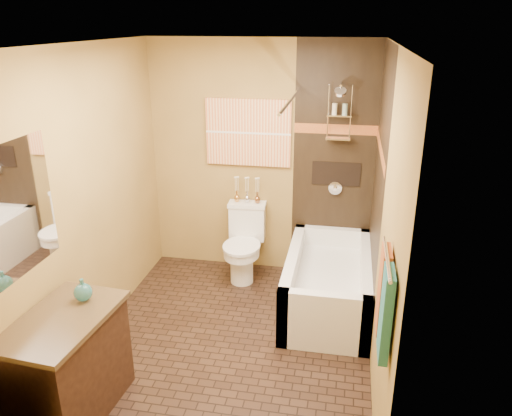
% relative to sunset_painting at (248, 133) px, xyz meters
% --- Properties ---
extents(floor, '(3.00, 3.00, 0.00)m').
position_rel_sunset_painting_xyz_m(floor, '(0.13, -1.48, -1.55)').
color(floor, black).
rests_on(floor, ground).
extents(wall_left, '(0.02, 3.00, 2.50)m').
position_rel_sunset_painting_xyz_m(wall_left, '(-1.07, -1.48, -0.30)').
color(wall_left, '#A88541').
rests_on(wall_left, floor).
extents(wall_right, '(0.02, 3.00, 2.50)m').
position_rel_sunset_painting_xyz_m(wall_right, '(1.33, -1.48, -0.30)').
color(wall_right, '#A88541').
rests_on(wall_right, floor).
extents(wall_back, '(2.40, 0.02, 2.50)m').
position_rel_sunset_painting_xyz_m(wall_back, '(0.13, 0.02, -0.30)').
color(wall_back, '#A88541').
rests_on(wall_back, floor).
extents(wall_front, '(2.40, 0.02, 2.50)m').
position_rel_sunset_painting_xyz_m(wall_front, '(0.13, -2.98, -0.30)').
color(wall_front, '#A88541').
rests_on(wall_front, floor).
extents(ceiling, '(3.00, 3.00, 0.00)m').
position_rel_sunset_painting_xyz_m(ceiling, '(0.13, -1.48, 0.95)').
color(ceiling, silver).
rests_on(ceiling, wall_back).
extents(alcove_tile_back, '(0.85, 0.01, 2.50)m').
position_rel_sunset_painting_xyz_m(alcove_tile_back, '(0.91, 0.01, -0.30)').
color(alcove_tile_back, black).
rests_on(alcove_tile_back, wall_back).
extents(alcove_tile_right, '(0.01, 1.50, 2.50)m').
position_rel_sunset_painting_xyz_m(alcove_tile_right, '(1.32, -0.73, -0.30)').
color(alcove_tile_right, black).
rests_on(alcove_tile_right, wall_right).
extents(mosaic_band_back, '(0.85, 0.01, 0.10)m').
position_rel_sunset_painting_xyz_m(mosaic_band_back, '(0.91, 0.00, 0.07)').
color(mosaic_band_back, '#983B1B').
rests_on(mosaic_band_back, alcove_tile_back).
extents(mosaic_band_right, '(0.01, 1.50, 0.10)m').
position_rel_sunset_painting_xyz_m(mosaic_band_right, '(1.31, -0.73, 0.07)').
color(mosaic_band_right, '#983B1B').
rests_on(mosaic_band_right, alcove_tile_right).
extents(alcove_niche, '(0.50, 0.01, 0.25)m').
position_rel_sunset_painting_xyz_m(alcove_niche, '(0.93, 0.01, -0.40)').
color(alcove_niche, black).
rests_on(alcove_niche, alcove_tile_back).
extents(shower_fixtures, '(0.24, 0.33, 1.16)m').
position_rel_sunset_painting_xyz_m(shower_fixtures, '(0.93, -0.10, 0.12)').
color(shower_fixtures, silver).
rests_on(shower_fixtures, floor).
extents(curtain_rod, '(0.03, 1.55, 0.03)m').
position_rel_sunset_painting_xyz_m(curtain_rod, '(0.53, -0.73, 0.47)').
color(curtain_rod, silver).
rests_on(curtain_rod, wall_back).
extents(towel_bar, '(0.02, 0.55, 0.02)m').
position_rel_sunset_painting_xyz_m(towel_bar, '(1.28, -2.53, -0.10)').
color(towel_bar, silver).
rests_on(towel_bar, wall_right).
extents(towel_teal, '(0.05, 0.22, 0.52)m').
position_rel_sunset_painting_xyz_m(towel_teal, '(1.29, -2.66, -0.37)').
color(towel_teal, '#216B6E').
rests_on(towel_teal, towel_bar).
extents(towel_rust, '(0.05, 0.22, 0.52)m').
position_rel_sunset_painting_xyz_m(towel_rust, '(1.29, -2.40, -0.37)').
color(towel_rust, '#9C431C').
rests_on(towel_rust, towel_bar).
extents(sunset_painting, '(0.90, 0.04, 0.70)m').
position_rel_sunset_painting_xyz_m(sunset_painting, '(0.00, 0.00, 0.00)').
color(sunset_painting, '#DC6433').
rests_on(sunset_painting, wall_back).
extents(vanity_mirror, '(0.01, 1.00, 0.90)m').
position_rel_sunset_painting_xyz_m(vanity_mirror, '(-1.06, -2.48, -0.05)').
color(vanity_mirror, white).
rests_on(vanity_mirror, wall_left).
extents(bathtub, '(0.80, 1.50, 0.55)m').
position_rel_sunset_painting_xyz_m(bathtub, '(0.93, -0.73, -1.33)').
color(bathtub, white).
rests_on(bathtub, floor).
extents(toilet, '(0.42, 0.61, 0.80)m').
position_rel_sunset_painting_xyz_m(toilet, '(0.00, -0.26, -1.15)').
color(toilet, white).
rests_on(toilet, floor).
extents(vanity, '(0.62, 0.93, 0.79)m').
position_rel_sunset_painting_xyz_m(vanity, '(-0.79, -2.48, -1.15)').
color(vanity, black).
rests_on(vanity, floor).
extents(teal_bottle, '(0.14, 0.14, 0.21)m').
position_rel_sunset_painting_xyz_m(teal_bottle, '(-0.74, -2.24, -0.68)').
color(teal_bottle, '#267072').
rests_on(teal_bottle, vanity).
extents(bud_vases, '(0.29, 0.06, 0.28)m').
position_rel_sunset_painting_xyz_m(bud_vases, '(-0.00, -0.09, -0.60)').
color(bud_vases, gold).
rests_on(bud_vases, toilet).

